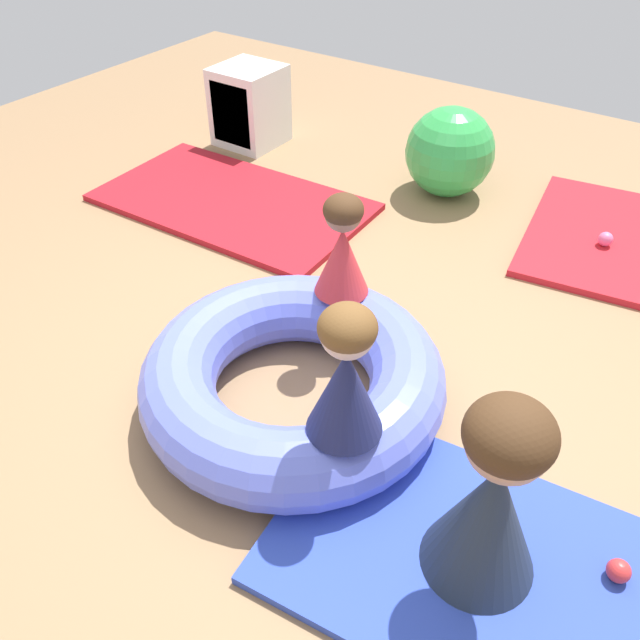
# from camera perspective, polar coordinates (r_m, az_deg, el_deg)

# --- Properties ---
(ground_plane) EXTENTS (8.00, 8.00, 0.00)m
(ground_plane) POSITION_cam_1_polar(r_m,az_deg,el_deg) (2.98, -3.08, -5.53)
(ground_plane) COLOR #93704C
(gym_mat_center_rear) EXTENTS (1.74, 1.02, 0.04)m
(gym_mat_center_rear) POSITION_cam_1_polar(r_m,az_deg,el_deg) (4.33, -7.61, 10.12)
(gym_mat_center_rear) COLOR #B21923
(gym_mat_center_rear) RESTS_ON ground
(gym_mat_far_right) EXTENTS (1.48, 1.04, 0.04)m
(gym_mat_far_right) POSITION_cam_1_polar(r_m,az_deg,el_deg) (2.46, 13.30, -19.93)
(gym_mat_far_right) COLOR #2D47B7
(gym_mat_far_right) RESTS_ON ground
(inflatable_cushion) EXTENTS (1.28, 1.28, 0.32)m
(inflatable_cushion) POSITION_cam_1_polar(r_m,az_deg,el_deg) (2.77, -2.36, -5.07)
(inflatable_cushion) COLOR #6070E5
(inflatable_cushion) RESTS_ON ground
(child_in_navy) EXTENTS (0.37, 0.37, 0.54)m
(child_in_navy) POSITION_cam_1_polar(r_m,az_deg,el_deg) (2.18, 2.27, -4.71)
(child_in_navy) COLOR navy
(child_in_navy) RESTS_ON inflatable_cushion
(child_in_red) EXTENTS (0.33, 0.33, 0.48)m
(child_in_red) POSITION_cam_1_polar(r_m,az_deg,el_deg) (2.85, 1.97, 6.41)
(child_in_red) COLOR red
(child_in_red) RESTS_ON inflatable_cushion
(adult_seated) EXTENTS (0.49, 0.49, 0.75)m
(adult_seated) POSITION_cam_1_polar(r_m,az_deg,el_deg) (2.14, 14.84, -14.54)
(adult_seated) COLOR #232D3D
(adult_seated) RESTS_ON gym_mat_far_right
(play_ball_pink) EXTENTS (0.08, 0.08, 0.08)m
(play_ball_pink) POSITION_cam_1_polar(r_m,az_deg,el_deg) (4.13, 23.56, 6.46)
(play_ball_pink) COLOR pink
(play_ball_pink) RESTS_ON gym_mat_front
(play_ball_red) EXTENTS (0.08, 0.08, 0.08)m
(play_ball_red) POSITION_cam_1_polar(r_m,az_deg,el_deg) (2.52, 24.52, -19.22)
(play_ball_red) COLOR red
(play_ball_red) RESTS_ON gym_mat_far_right
(exercise_ball_large) EXTENTS (0.57, 0.57, 0.57)m
(exercise_ball_large) POSITION_cam_1_polar(r_m,az_deg,el_deg) (4.40, 11.21, 14.13)
(exercise_ball_large) COLOR green
(exercise_ball_large) RESTS_ON ground
(storage_cube) EXTENTS (0.44, 0.44, 0.56)m
(storage_cube) POSITION_cam_1_polar(r_m,az_deg,el_deg) (5.07, -6.33, 17.93)
(storage_cube) COLOR white
(storage_cube) RESTS_ON ground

